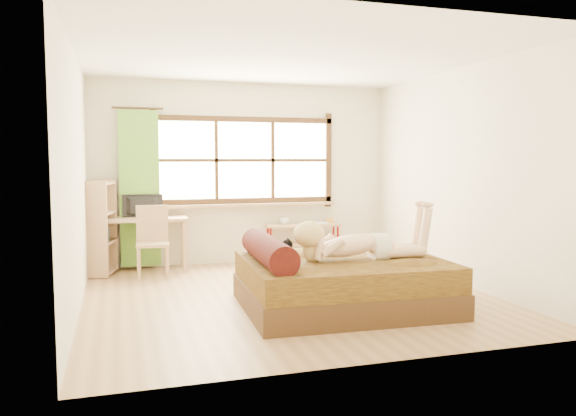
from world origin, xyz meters
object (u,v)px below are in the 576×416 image
object	(u,v)px
kitten	(275,249)
bookshelf	(101,227)
chair	(153,237)
desk	(143,225)
pipe_shelf	(304,234)
bed	(338,281)
woman	(359,229)

from	to	relation	value
kitten	bookshelf	xyz separation A→B (m)	(-1.77, 2.40, 0.00)
chair	bookshelf	xyz separation A→B (m)	(-0.67, 0.27, 0.12)
desk	pipe_shelf	world-z (taller)	desk
bed	pipe_shelf	distance (m)	2.77
bookshelf	kitten	bearing A→B (deg)	-40.68
chair	bed	bearing A→B (deg)	-48.47
woman	desk	size ratio (longest dim) A/B	1.18
kitten	bookshelf	world-z (taller)	bookshelf
desk	chair	xyz separation A→B (m)	(0.10, -0.36, -0.13)
bed	bookshelf	xyz separation A→B (m)	(-2.44, 2.50, 0.37)
chair	pipe_shelf	distance (m)	2.35
chair	pipe_shelf	world-z (taller)	chair
desk	woman	bearing A→B (deg)	-48.78
bed	desk	bearing A→B (deg)	128.20
chair	bookshelf	bearing A→B (deg)	161.37
pipe_shelf	woman	bearing A→B (deg)	-92.14
desk	bookshelf	distance (m)	0.57
bookshelf	desk	bearing A→B (deg)	22.88
pipe_shelf	chair	bearing A→B (deg)	-163.68
kitten	woman	bearing A→B (deg)	-7.44
chair	pipe_shelf	size ratio (longest dim) A/B	0.81
bed	desk	world-z (taller)	bed
woman	chair	world-z (taller)	woman
desk	chair	world-z (taller)	chair
woman	desk	xyz separation A→B (m)	(-2.08, 2.65, -0.18)
bed	desk	distance (m)	3.23
woman	desk	world-z (taller)	woman
bed	kitten	size ratio (longest dim) A/B	6.88
bed	pipe_shelf	bearing A→B (deg)	81.48
woman	bookshelf	size ratio (longest dim) A/B	1.14
woman	pipe_shelf	world-z (taller)	woman
bed	desk	xyz separation A→B (m)	(-1.88, 2.60, 0.37)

